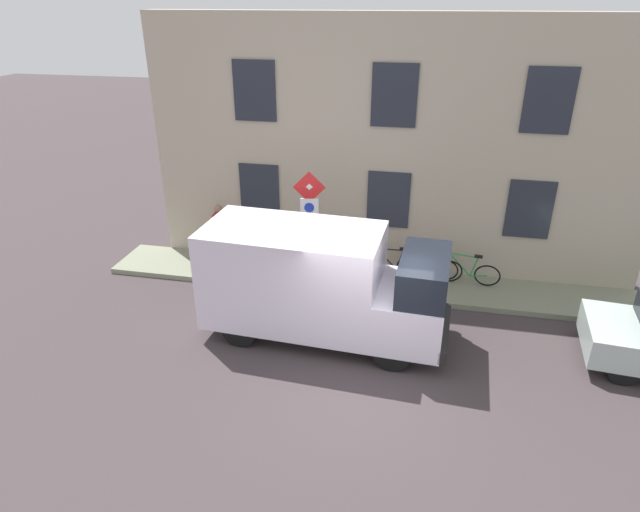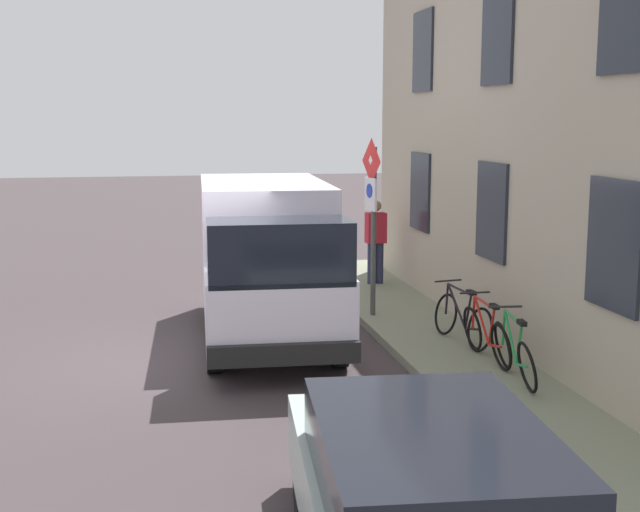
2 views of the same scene
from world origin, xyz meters
name	(u,v)px [view 1 (image 1 of 2)]	position (x,y,z in m)	size (l,w,h in m)	color
ground_plane	(361,376)	(0.00, 0.00, 0.00)	(80.00, 80.00, 0.00)	#3F3537
sidewalk_slab	(381,283)	(3.88, 0.00, 0.07)	(1.66, 14.76, 0.14)	gray
building_facade	(392,151)	(5.05, 0.00, 3.31)	(0.75, 12.76, 6.61)	#B6A892
sign_post_stacked	(310,214)	(3.26, 1.79, 2.12)	(0.18, 0.56, 2.94)	#474C47
delivery_van	(320,281)	(1.36, 1.14, 1.33)	(2.29, 5.43, 2.50)	white
bicycle_green	(466,271)	(4.16, -2.14, 0.51)	(0.48, 1.72, 0.89)	black
bicycle_red	(429,268)	(4.16, -1.19, 0.51)	(0.46, 1.71, 0.89)	black
bicycle_black	(393,265)	(4.16, -0.25, 0.51)	(0.51, 1.72, 0.89)	black
pedestrian	(220,232)	(4.07, 4.50, 1.07)	(0.42, 0.29, 1.72)	#262B47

